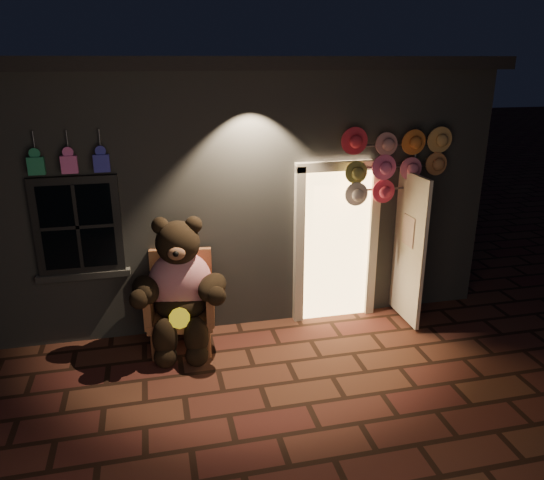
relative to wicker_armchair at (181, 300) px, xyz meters
name	(u,v)px	position (x,y,z in m)	size (l,w,h in m)	color
ground	(261,386)	(0.76, -1.18, -0.59)	(60.00, 60.00, 0.00)	#522E1F
shop_building	(211,164)	(0.76, 2.81, 1.15)	(7.30, 5.95, 3.51)	slate
wicker_armchair	(181,300)	(0.00, 0.00, 0.00)	(0.89, 0.82, 1.18)	#9F633D
teddy_bear	(180,287)	(-0.01, -0.15, 0.24)	(1.23, 1.02, 1.70)	red
hat_rack	(393,166)	(2.77, 0.10, 1.55)	(1.47, 0.22, 2.60)	#59595E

